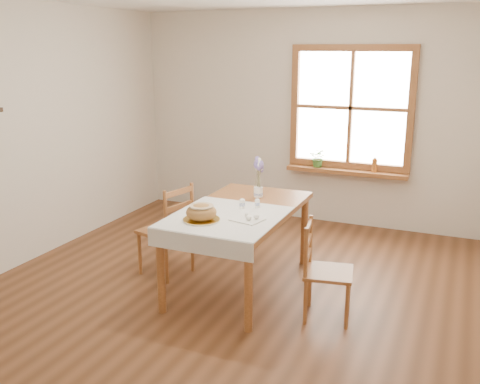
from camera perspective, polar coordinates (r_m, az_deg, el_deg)
The scene contains 18 objects.
ground at distance 4.82m, azimuth -1.44°, elevation -11.26°, with size 5.00×5.00×0.00m, color brown.
room_walls at distance 4.34m, azimuth -1.59°, elevation 9.38°, with size 4.60×5.10×2.65m.
window at distance 6.55m, azimuth 11.75°, elevation 8.77°, with size 1.46×0.08×1.46m.
window_sill at distance 6.61m, azimuth 11.27°, elevation 2.16°, with size 1.46×0.20×0.05m.
dining_table at distance 4.82m, azimuth 0.00°, elevation -2.70°, with size 0.90×1.60×0.75m.
table_linen at distance 4.53m, azimuth -1.53°, elevation -2.69°, with size 0.91×0.99×0.01m, color silver.
chair_left at distance 5.22m, azimuth -7.97°, elevation -3.93°, with size 0.42×0.44×0.90m, color #9D5B30, non-canonical shape.
chair_right at distance 4.40m, azimuth 9.45°, elevation -8.31°, with size 0.38×0.40×0.81m, color #9D5B30, non-canonical shape.
bread_plate at distance 4.43m, azimuth -4.13°, elevation -2.98°, with size 0.30×0.30×0.02m, color white.
bread_loaf at distance 4.41m, azimuth -4.15°, elevation -2.01°, with size 0.25×0.25×0.14m, color #B4843F.
egg_napkin at distance 4.43m, azimuth 0.79°, elevation -2.96°, with size 0.24×0.20×0.01m, color silver.
eggs at distance 4.42m, azimuth 0.79°, elevation -2.64°, with size 0.19×0.17×0.04m, color white, non-canonical shape.
salt_shaker at distance 4.74m, azimuth 0.24°, elevation -1.23°, with size 0.05×0.05×0.09m, color white.
pepper_shaker at distance 4.77m, azimuth 1.86°, elevation -1.18°, with size 0.05×0.05×0.09m, color white.
flower_vase at distance 5.12m, azimuth 1.96°, elevation -0.09°, with size 0.09×0.09×0.10m, color white.
lavender_bouquet at distance 5.07m, azimuth 1.98°, elevation 2.01°, with size 0.15×0.15×0.29m, color #6C5AA0, non-canonical shape.
potted_plant at distance 6.67m, azimuth 8.37°, elevation 3.41°, with size 0.21×0.23×0.18m, color #3A6E2C.
amber_bottle at distance 6.53m, azimuth 14.16°, elevation 2.84°, with size 0.06×0.06×0.17m, color #B26120.
Camera 1 is at (1.82, -3.91, 2.14)m, focal length 40.00 mm.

